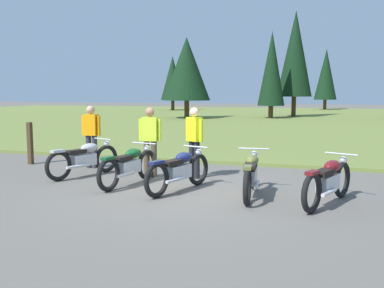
{
  "coord_description": "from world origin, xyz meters",
  "views": [
    {
      "loc": [
        2.86,
        -8.18,
        2.01
      ],
      "look_at": [
        0.0,
        0.6,
        0.9
      ],
      "focal_mm": 39.95,
      "sensor_mm": 36.0,
      "label": 1
    }
  ],
  "objects_px": {
    "motorcycle_british_green": "(129,165)",
    "motorcycle_silver": "(84,158)",
    "motorcycle_maroon": "(329,181)",
    "rider_with_back_turned": "(150,138)",
    "rider_near_row_end": "(194,138)",
    "motorcycle_navy": "(179,170)",
    "rider_checking_bike": "(91,133)",
    "trail_marker_post": "(30,143)",
    "motorcycle_olive": "(251,174)"
  },
  "relations": [
    {
      "from": "motorcycle_silver",
      "to": "trail_marker_post",
      "type": "relative_size",
      "value": 1.68
    },
    {
      "from": "rider_near_row_end",
      "to": "rider_checking_bike",
      "type": "xyz_separation_m",
      "value": [
        -3.04,
        0.45,
        0.0
      ]
    },
    {
      "from": "motorcycle_maroon",
      "to": "rider_near_row_end",
      "type": "relative_size",
      "value": 1.19
    },
    {
      "from": "rider_near_row_end",
      "to": "trail_marker_post",
      "type": "distance_m",
      "value": 5.04
    },
    {
      "from": "motorcycle_maroon",
      "to": "rider_checking_bike",
      "type": "distance_m",
      "value": 6.43
    },
    {
      "from": "rider_near_row_end",
      "to": "motorcycle_olive",
      "type": "bearing_deg",
      "value": -40.51
    },
    {
      "from": "rider_checking_bike",
      "to": "motorcycle_navy",
      "type": "bearing_deg",
      "value": -30.23
    },
    {
      "from": "rider_checking_bike",
      "to": "trail_marker_post",
      "type": "xyz_separation_m",
      "value": [
        -1.97,
        -0.01,
        -0.35
      ]
    },
    {
      "from": "motorcycle_british_green",
      "to": "rider_near_row_end",
      "type": "relative_size",
      "value": 1.25
    },
    {
      "from": "motorcycle_british_green",
      "to": "rider_near_row_end",
      "type": "height_order",
      "value": "rider_near_row_end"
    },
    {
      "from": "motorcycle_silver",
      "to": "rider_checking_bike",
      "type": "distance_m",
      "value": 1.29
    },
    {
      "from": "motorcycle_silver",
      "to": "motorcycle_maroon",
      "type": "xyz_separation_m",
      "value": [
        5.63,
        -0.93,
        0.0
      ]
    },
    {
      "from": "motorcycle_silver",
      "to": "rider_with_back_turned",
      "type": "distance_m",
      "value": 1.69
    },
    {
      "from": "rider_checking_bike",
      "to": "motorcycle_british_green",
      "type": "bearing_deg",
      "value": -40.33
    },
    {
      "from": "motorcycle_maroon",
      "to": "rider_with_back_turned",
      "type": "xyz_separation_m",
      "value": [
        -4.06,
        1.32,
        0.51
      ]
    },
    {
      "from": "rider_with_back_turned",
      "to": "motorcycle_maroon",
      "type": "bearing_deg",
      "value": -17.98
    },
    {
      "from": "motorcycle_silver",
      "to": "rider_with_back_turned",
      "type": "xyz_separation_m",
      "value": [
        1.57,
        0.39,
        0.51
      ]
    },
    {
      "from": "motorcycle_british_green",
      "to": "motorcycle_olive",
      "type": "xyz_separation_m",
      "value": [
        2.71,
        -0.18,
        0.0
      ]
    },
    {
      "from": "motorcycle_navy",
      "to": "rider_with_back_turned",
      "type": "bearing_deg",
      "value": 135.05
    },
    {
      "from": "motorcycle_silver",
      "to": "rider_checking_bike",
      "type": "xyz_separation_m",
      "value": [
        -0.45,
        1.09,
        0.51
      ]
    },
    {
      "from": "motorcycle_navy",
      "to": "rider_checking_bike",
      "type": "relative_size",
      "value": 1.22
    },
    {
      "from": "rider_near_row_end",
      "to": "rider_with_back_turned",
      "type": "height_order",
      "value": "same"
    },
    {
      "from": "motorcycle_navy",
      "to": "trail_marker_post",
      "type": "distance_m",
      "value": 5.45
    },
    {
      "from": "rider_near_row_end",
      "to": "rider_with_back_turned",
      "type": "bearing_deg",
      "value": -165.87
    },
    {
      "from": "rider_checking_bike",
      "to": "rider_with_back_turned",
      "type": "distance_m",
      "value": 2.14
    },
    {
      "from": "rider_with_back_turned",
      "to": "motorcycle_olive",
      "type": "bearing_deg",
      "value": -23.01
    },
    {
      "from": "motorcycle_olive",
      "to": "rider_checking_bike",
      "type": "relative_size",
      "value": 1.26
    },
    {
      "from": "motorcycle_navy",
      "to": "motorcycle_maroon",
      "type": "distance_m",
      "value": 2.93
    },
    {
      "from": "motorcycle_navy",
      "to": "rider_with_back_turned",
      "type": "xyz_separation_m",
      "value": [
        -1.14,
        1.14,
        0.51
      ]
    },
    {
      "from": "rider_near_row_end",
      "to": "motorcycle_maroon",
      "type": "bearing_deg",
      "value": -27.35
    },
    {
      "from": "motorcycle_silver",
      "to": "motorcycle_maroon",
      "type": "relative_size",
      "value": 1.0
    },
    {
      "from": "trail_marker_post",
      "to": "motorcycle_navy",
      "type": "bearing_deg",
      "value": -19.63
    },
    {
      "from": "rider_near_row_end",
      "to": "trail_marker_post",
      "type": "bearing_deg",
      "value": 175.03
    },
    {
      "from": "motorcycle_maroon",
      "to": "rider_checking_bike",
      "type": "xyz_separation_m",
      "value": [
        -6.08,
        2.02,
        0.51
      ]
    },
    {
      "from": "motorcycle_navy",
      "to": "motorcycle_olive",
      "type": "xyz_separation_m",
      "value": [
        1.48,
        0.03,
        0.0
      ]
    },
    {
      "from": "rider_checking_bike",
      "to": "rider_with_back_turned",
      "type": "xyz_separation_m",
      "value": [
        2.02,
        -0.7,
        0.0
      ]
    },
    {
      "from": "rider_checking_bike",
      "to": "motorcycle_maroon",
      "type": "bearing_deg",
      "value": -18.39
    },
    {
      "from": "motorcycle_silver",
      "to": "motorcycle_navy",
      "type": "distance_m",
      "value": 2.81
    },
    {
      "from": "motorcycle_olive",
      "to": "rider_checking_bike",
      "type": "bearing_deg",
      "value": 158.62
    },
    {
      "from": "rider_with_back_turned",
      "to": "trail_marker_post",
      "type": "relative_size",
      "value": 1.41
    },
    {
      "from": "motorcycle_british_green",
      "to": "motorcycle_maroon",
      "type": "distance_m",
      "value": 4.17
    },
    {
      "from": "motorcycle_navy",
      "to": "motorcycle_british_green",
      "type": "bearing_deg",
      "value": 170.46
    },
    {
      "from": "motorcycle_maroon",
      "to": "rider_checking_bike",
      "type": "relative_size",
      "value": 1.19
    },
    {
      "from": "rider_near_row_end",
      "to": "rider_with_back_turned",
      "type": "distance_m",
      "value": 1.05
    },
    {
      "from": "motorcycle_british_green",
      "to": "motorcycle_silver",
      "type": "bearing_deg",
      "value": 159.77
    },
    {
      "from": "motorcycle_silver",
      "to": "rider_with_back_turned",
      "type": "height_order",
      "value": "rider_with_back_turned"
    },
    {
      "from": "trail_marker_post",
      "to": "rider_checking_bike",
      "type": "bearing_deg",
      "value": 0.34
    },
    {
      "from": "motorcycle_maroon",
      "to": "motorcycle_olive",
      "type": "bearing_deg",
      "value": 171.9
    },
    {
      "from": "motorcycle_silver",
      "to": "motorcycle_navy",
      "type": "height_order",
      "value": "same"
    },
    {
      "from": "rider_near_row_end",
      "to": "motorcycle_silver",
      "type": "bearing_deg",
      "value": -166.01
    }
  ]
}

